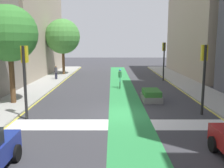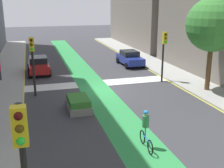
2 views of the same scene
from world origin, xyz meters
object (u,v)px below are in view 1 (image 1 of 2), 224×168
traffic_signal_near_left (25,68)px  street_tree_far (63,36)px  cyclist_in_lane (120,78)px  median_planter (151,96)px  pedestrian_sidewalk_left_a (56,72)px  street_tree_near (9,34)px  traffic_signal_near_right (204,66)px  traffic_signal_far_right (164,54)px

traffic_signal_near_left → street_tree_far: size_ratio=0.57×
cyclist_in_lane → median_planter: 6.06m
pedestrian_sidewalk_left_a → street_tree_near: 12.35m
traffic_signal_near_left → median_planter: traffic_signal_near_left is taller
street_tree_near → pedestrian_sidewalk_left_a: bearing=87.6°
cyclist_in_lane → street_tree_far: (-7.37, 9.72, 4.22)m
street_tree_near → street_tree_far: (0.46, 16.49, 0.21)m
traffic_signal_near_right → traffic_signal_far_right: bearing=88.2°
traffic_signal_near_right → traffic_signal_near_left: size_ratio=1.01×
traffic_signal_far_right → cyclist_in_lane: (-5.20, -4.80, -2.11)m
cyclist_in_lane → pedestrian_sidewalk_left_a: size_ratio=1.18×
traffic_signal_far_right → street_tree_far: bearing=158.6°
traffic_signal_far_right → pedestrian_sidewalk_left_a: 12.73m
street_tree_far → cyclist_in_lane: bearing=-52.9°
traffic_signal_near_left → traffic_signal_near_right: bearing=5.0°
traffic_signal_near_right → cyclist_in_lane: (-4.76, 9.19, -2.01)m
pedestrian_sidewalk_left_a → street_tree_far: bearing=90.3°
traffic_signal_near_left → median_planter: 9.48m
traffic_signal_near_right → median_planter: 5.10m
traffic_signal_near_right → cyclist_in_lane: 10.54m
street_tree_near → median_planter: (10.04, 1.16, -4.58)m
traffic_signal_far_right → cyclist_in_lane: size_ratio=2.37×
traffic_signal_near_right → pedestrian_sidewalk_left_a: bearing=130.7°
cyclist_in_lane → traffic_signal_far_right: bearing=42.7°
pedestrian_sidewalk_left_a → cyclist_in_lane: bearing=-33.7°
traffic_signal_near_right → median_planter: traffic_signal_near_right is taller
pedestrian_sidewalk_left_a → street_tree_far: (-0.02, 4.83, 4.25)m
traffic_signal_near_left → street_tree_far: 20.02m
traffic_signal_near_left → street_tree_far: bearing=94.7°
pedestrian_sidewalk_left_a → street_tree_far: street_tree_far is taller
traffic_signal_near_right → traffic_signal_near_left: traffic_signal_near_right is taller
traffic_signal_near_left → cyclist_in_lane: traffic_signal_near_left is taller
traffic_signal_far_right → street_tree_near: 17.53m
traffic_signal_far_right → street_tree_far: street_tree_far is taller
traffic_signal_near_left → pedestrian_sidewalk_left_a: 15.21m
cyclist_in_lane → street_tree_far: bearing=127.1°
traffic_signal_near_right → cyclist_in_lane: bearing=117.4°
cyclist_in_lane → traffic_signal_near_left: bearing=-119.6°
street_tree_far → traffic_signal_far_right: bearing=-21.4°
cyclist_in_lane → pedestrian_sidewalk_left_a: 8.83m
traffic_signal_near_right → street_tree_far: size_ratio=0.58×
cyclist_in_lane → pedestrian_sidewalk_left_a: bearing=146.3°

